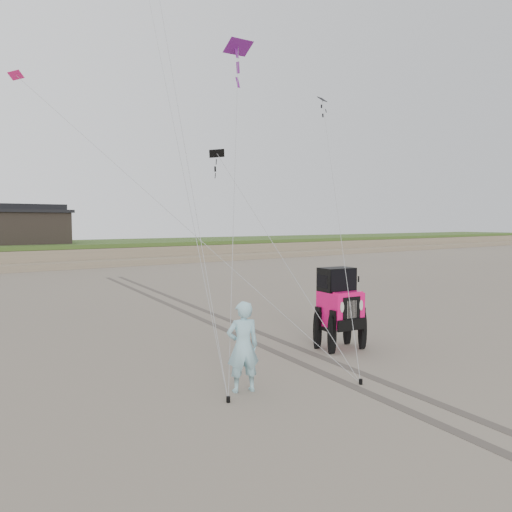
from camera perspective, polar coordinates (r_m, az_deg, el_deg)
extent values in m
plane|color=#6B6054|center=(11.75, 6.25, -13.71)|extent=(160.00, 160.00, 0.00)
cube|color=#7A6B54|center=(40.54, -25.76, -1.16)|extent=(160.00, 3.50, 0.50)
cube|color=black|center=(46.20, -24.74, 2.89)|extent=(6.00, 5.00, 2.60)
cube|color=black|center=(46.20, -24.79, 4.66)|extent=(6.40, 5.40, 0.25)
cube|color=black|center=(46.21, -24.80, 5.12)|extent=(6.40, 1.20, 0.50)
imported|color=#82BDC9|center=(10.58, -1.51, -10.30)|extent=(0.80, 0.65, 1.91)
cube|color=#E11C6D|center=(20.17, -25.76, 18.12)|extent=(0.51, 0.54, 0.28)
cube|color=black|center=(14.97, -4.50, 11.61)|extent=(0.51, 0.40, 0.25)
cube|color=#6F167D|center=(22.85, -2.03, 22.77)|extent=(1.25, 0.77, 0.56)
cube|color=black|center=(19.16, 7.58, 17.33)|extent=(0.51, 0.38, 0.22)
cylinder|color=black|center=(10.24, -3.19, -16.05)|extent=(0.08, 0.08, 0.12)
cylinder|color=black|center=(11.49, 11.88, -13.88)|extent=(0.08, 0.08, 0.12)
cube|color=#4C443D|center=(18.97, -6.91, -6.90)|extent=(4.42, 29.74, 0.01)
cube|color=#4C443D|center=(19.38, -4.84, -6.66)|extent=(4.42, 29.74, 0.01)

